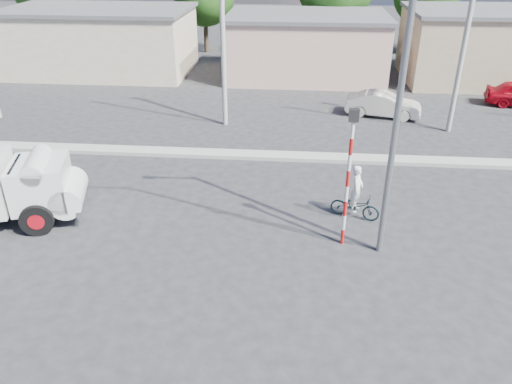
# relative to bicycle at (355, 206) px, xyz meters

# --- Properties ---
(ground_plane) EXTENTS (120.00, 120.00, 0.00)m
(ground_plane) POSITION_rel_bicycle_xyz_m (-3.71, -3.14, -0.44)
(ground_plane) COLOR #28282B
(ground_plane) RESTS_ON ground
(median) EXTENTS (40.00, 0.80, 0.16)m
(median) POSITION_rel_bicycle_xyz_m (-3.71, 4.86, -0.36)
(median) COLOR #99968E
(median) RESTS_ON ground
(bicycle) EXTENTS (1.77, 1.07, 0.88)m
(bicycle) POSITION_rel_bicycle_xyz_m (0.00, 0.00, 0.00)
(bicycle) COLOR black
(bicycle) RESTS_ON ground
(cyclist) EXTENTS (0.55, 0.68, 1.62)m
(cyclist) POSITION_rel_bicycle_xyz_m (0.00, 0.00, 0.37)
(cyclist) COLOR white
(cyclist) RESTS_ON ground
(car_cream) EXTENTS (4.04, 2.13, 1.27)m
(car_cream) POSITION_rel_bicycle_xyz_m (2.38, 10.85, 0.20)
(car_cream) COLOR beige
(car_cream) RESTS_ON ground
(traffic_pole) EXTENTS (0.28, 0.18, 4.36)m
(traffic_pole) POSITION_rel_bicycle_xyz_m (-0.51, -1.64, 2.16)
(traffic_pole) COLOR red
(traffic_pole) RESTS_ON ground
(streetlight) EXTENTS (2.34, 0.22, 9.00)m
(streetlight) POSITION_rel_bicycle_xyz_m (0.43, -1.94, 4.52)
(streetlight) COLOR slate
(streetlight) RESTS_ON ground
(building_row) EXTENTS (37.80, 7.30, 4.44)m
(building_row) POSITION_rel_bicycle_xyz_m (-2.61, 18.86, 1.70)
(building_row) COLOR #BFB091
(building_row) RESTS_ON ground
(utility_poles) EXTENTS (35.40, 0.24, 8.00)m
(utility_poles) POSITION_rel_bicycle_xyz_m (-0.46, 8.86, 3.63)
(utility_poles) COLOR #99968E
(utility_poles) RESTS_ON ground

